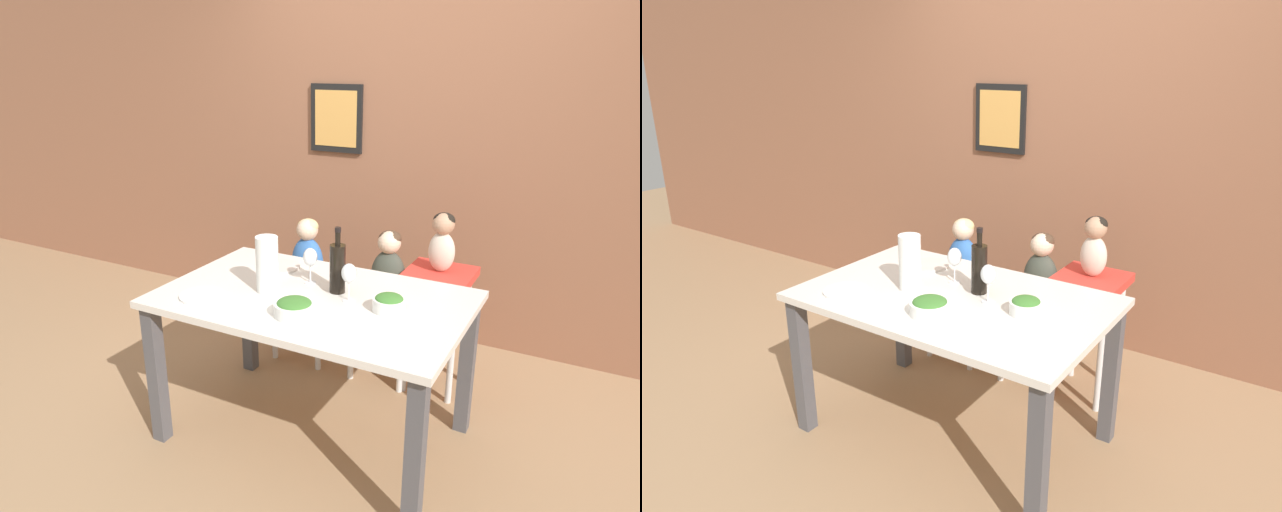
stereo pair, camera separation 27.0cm
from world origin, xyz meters
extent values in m
plane|color=#9E7A56|center=(0.00, 0.00, 0.00)|extent=(14.00, 14.00, 0.00)
cube|color=#8E5B42|center=(0.00, 1.41, 1.35)|extent=(10.00, 0.06, 2.70)
cube|color=black|center=(-0.56, 1.36, 1.45)|extent=(0.38, 0.02, 0.45)
cube|color=gold|center=(-0.56, 1.35, 1.45)|extent=(0.31, 0.00, 0.37)
cube|color=silver|center=(0.00, 0.00, 0.75)|extent=(1.45, 0.91, 0.03)
cube|color=#4C4C51|center=(-0.66, -0.40, 0.37)|extent=(0.07, 0.07, 0.74)
cube|color=#4C4C51|center=(0.66, -0.40, 0.37)|extent=(0.07, 0.07, 0.74)
cube|color=#4C4C51|center=(-0.66, 0.40, 0.37)|extent=(0.07, 0.07, 0.74)
cube|color=#4C4C51|center=(0.66, 0.40, 0.37)|extent=(0.07, 0.07, 0.74)
cylinder|color=silver|center=(-0.60, 0.58, 0.21)|extent=(0.04, 0.04, 0.42)
cylinder|color=silver|center=(-0.29, 0.58, 0.21)|extent=(0.04, 0.04, 0.42)
cylinder|color=silver|center=(-0.60, 0.89, 0.21)|extent=(0.04, 0.04, 0.42)
cylinder|color=silver|center=(-0.29, 0.89, 0.21)|extent=(0.04, 0.04, 0.42)
cube|color=tan|center=(-0.44, 0.73, 0.45)|extent=(0.43, 0.42, 0.05)
cylinder|color=silver|center=(-0.06, 0.58, 0.21)|extent=(0.04, 0.04, 0.42)
cylinder|color=silver|center=(0.25, 0.58, 0.21)|extent=(0.04, 0.04, 0.42)
cylinder|color=silver|center=(-0.06, 0.89, 0.21)|extent=(0.04, 0.04, 0.42)
cylinder|color=silver|center=(0.25, 0.89, 0.21)|extent=(0.04, 0.04, 0.42)
cube|color=tan|center=(0.10, 0.73, 0.45)|extent=(0.43, 0.42, 0.05)
cylinder|color=silver|center=(0.27, 0.60, 0.34)|extent=(0.04, 0.04, 0.67)
cylinder|color=silver|center=(0.53, 0.60, 0.34)|extent=(0.04, 0.04, 0.67)
cylinder|color=silver|center=(0.27, 0.87, 0.34)|extent=(0.04, 0.04, 0.67)
cylinder|color=silver|center=(0.53, 0.87, 0.34)|extent=(0.04, 0.04, 0.67)
cube|color=red|center=(0.40, 0.73, 0.70)|extent=(0.36, 0.36, 0.05)
ellipsoid|color=#3366B2|center=(-0.44, 0.73, 0.63)|extent=(0.21, 0.15, 0.32)
sphere|color=beige|center=(-0.44, 0.73, 0.84)|extent=(0.13, 0.13, 0.13)
ellipsoid|color=#DBC684|center=(-0.44, 0.74, 0.86)|extent=(0.13, 0.13, 0.09)
ellipsoid|color=#3D4238|center=(0.10, 0.73, 0.63)|extent=(0.21, 0.15, 0.32)
sphere|color=beige|center=(0.10, 0.73, 0.84)|extent=(0.13, 0.13, 0.13)
ellipsoid|color=#473323|center=(0.10, 0.74, 0.86)|extent=(0.13, 0.13, 0.09)
ellipsoid|color=beige|center=(0.40, 0.73, 0.84)|extent=(0.15, 0.10, 0.23)
sphere|color=tan|center=(0.40, 0.73, 1.00)|extent=(0.12, 0.12, 0.12)
ellipsoid|color=black|center=(0.40, 0.74, 1.01)|extent=(0.12, 0.11, 0.08)
cylinder|color=black|center=(0.08, 0.10, 0.89)|extent=(0.08, 0.08, 0.24)
cylinder|color=black|center=(0.08, 0.10, 1.05)|extent=(0.03, 0.03, 0.09)
cylinder|color=black|center=(0.08, 0.10, 1.09)|extent=(0.03, 0.03, 0.02)
cylinder|color=white|center=(-0.22, -0.05, 0.91)|extent=(0.11, 0.11, 0.28)
cylinder|color=white|center=(0.17, 0.03, 0.77)|extent=(0.06, 0.06, 0.00)
cylinder|color=white|center=(0.17, 0.03, 0.82)|extent=(0.01, 0.01, 0.09)
ellipsoid|color=white|center=(0.17, 0.03, 0.91)|extent=(0.07, 0.07, 0.09)
cylinder|color=white|center=(-0.09, 0.14, 0.77)|extent=(0.06, 0.06, 0.00)
cylinder|color=white|center=(-0.09, 0.14, 0.82)|extent=(0.01, 0.01, 0.09)
ellipsoid|color=white|center=(-0.09, 0.14, 0.91)|extent=(0.07, 0.07, 0.09)
cylinder|color=white|center=(0.03, -0.23, 0.80)|extent=(0.18, 0.18, 0.06)
ellipsoid|color=#3D752D|center=(0.03, -0.23, 0.83)|extent=(0.15, 0.15, 0.04)
cylinder|color=white|center=(0.38, 0.01, 0.80)|extent=(0.15, 0.15, 0.06)
ellipsoid|color=#3D752D|center=(0.38, 0.01, 0.83)|extent=(0.13, 0.13, 0.04)
cylinder|color=silver|center=(-0.46, -0.26, 0.78)|extent=(0.22, 0.22, 0.01)
cylinder|color=silver|center=(-0.35, 0.26, 0.78)|extent=(0.22, 0.22, 0.01)
camera|label=1|loc=(1.20, -2.18, 1.84)|focal=32.00mm
camera|label=2|loc=(1.43, -2.05, 1.84)|focal=32.00mm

